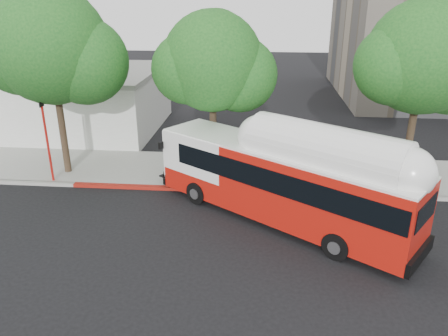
# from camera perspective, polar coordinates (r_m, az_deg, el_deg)

# --- Properties ---
(ground) EXTENTS (120.00, 120.00, 0.00)m
(ground) POSITION_cam_1_polar(r_m,az_deg,el_deg) (18.47, -0.36, -8.24)
(ground) COLOR black
(ground) RESTS_ON ground
(sidewalk) EXTENTS (60.00, 5.00, 0.15)m
(sidewalk) POSITION_cam_1_polar(r_m,az_deg,el_deg) (24.27, 1.10, -0.38)
(sidewalk) COLOR gray
(sidewalk) RESTS_ON ground
(curb_strip) EXTENTS (60.00, 0.30, 0.15)m
(curb_strip) POSITION_cam_1_polar(r_m,az_deg,el_deg) (21.89, 0.62, -2.95)
(curb_strip) COLOR gray
(curb_strip) RESTS_ON ground
(red_curb_segment) EXTENTS (10.00, 0.32, 0.16)m
(red_curb_segment) POSITION_cam_1_polar(r_m,az_deg,el_deg) (22.30, -7.10, -2.63)
(red_curb_segment) COLOR maroon
(red_curb_segment) RESTS_ON ground
(street_tree_left) EXTENTS (6.67, 5.80, 9.74)m
(street_tree_left) POSITION_cam_1_polar(r_m,az_deg,el_deg) (23.85, -20.53, 14.15)
(street_tree_left) COLOR #2D2116
(street_tree_left) RESTS_ON ground
(street_tree_mid) EXTENTS (5.75, 5.00, 8.62)m
(street_tree_mid) POSITION_cam_1_polar(r_m,az_deg,el_deg) (22.32, -0.43, 13.22)
(street_tree_mid) COLOR #2D2116
(street_tree_mid) RESTS_ON ground
(street_tree_right) EXTENTS (6.21, 5.40, 9.18)m
(street_tree_right) POSITION_cam_1_polar(r_m,az_deg,el_deg) (23.34, 25.49, 12.42)
(street_tree_right) COLOR #2D2116
(street_tree_right) RESTS_ON ground
(low_commercial_bldg) EXTENTS (16.20, 10.20, 4.25)m
(low_commercial_bldg) POSITION_cam_1_polar(r_m,az_deg,el_deg) (34.44, -22.08, 8.39)
(low_commercial_bldg) COLOR silver
(low_commercial_bldg) RESTS_ON ground
(transit_bus) EXTENTS (11.62, 9.09, 3.75)m
(transit_bus) POSITION_cam_1_polar(r_m,az_deg,el_deg) (18.71, 7.57, -2.01)
(transit_bus) COLOR #B1140C
(transit_bus) RESTS_ON ground
(signal_pole) EXTENTS (0.12, 0.41, 4.34)m
(signal_pole) POSITION_cam_1_polar(r_m,az_deg,el_deg) (23.87, -22.06, 3.09)
(signal_pole) COLOR red
(signal_pole) RESTS_ON ground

